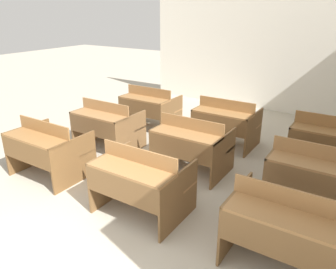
% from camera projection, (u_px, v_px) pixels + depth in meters
% --- Properties ---
extents(wall_back, '(6.05, 0.06, 3.07)m').
position_uv_depth(wall_back, '(266.00, 46.00, 7.76)').
color(wall_back, white).
rests_on(wall_back, ground_plane).
extents(bench_front_left, '(1.06, 0.83, 0.88)m').
position_uv_depth(bench_front_left, '(48.00, 148.00, 4.86)').
color(bench_front_left, brown).
rests_on(bench_front_left, ground_plane).
extents(bench_front_center, '(1.06, 0.83, 0.88)m').
position_uv_depth(bench_front_center, '(141.00, 180.00, 3.95)').
color(bench_front_center, brown).
rests_on(bench_front_center, ground_plane).
extents(bench_front_right, '(1.06, 0.83, 0.88)m').
position_uv_depth(bench_front_right, '(286.00, 227.00, 3.12)').
color(bench_front_right, brown).
rests_on(bench_front_right, ground_plane).
extents(bench_second_left, '(1.06, 0.83, 0.88)m').
position_uv_depth(bench_second_left, '(107.00, 124.00, 5.84)').
color(bench_second_left, brown).
rests_on(bench_second_left, ground_plane).
extents(bench_second_center, '(1.06, 0.83, 0.88)m').
position_uv_depth(bench_second_center, '(191.00, 144.00, 4.99)').
color(bench_second_center, brown).
rests_on(bench_second_center, ground_plane).
extents(bench_second_right, '(1.06, 0.83, 0.88)m').
position_uv_depth(bench_second_right, '(314.00, 175.00, 4.08)').
color(bench_second_right, brown).
rests_on(bench_second_right, ground_plane).
extents(bench_third_left, '(1.06, 0.83, 0.88)m').
position_uv_depth(bench_third_left, '(150.00, 107.00, 6.84)').
color(bench_third_left, brown).
rests_on(bench_third_left, ground_plane).
extents(bench_third_center, '(1.06, 0.83, 0.88)m').
position_uv_depth(bench_third_center, '(226.00, 122.00, 5.97)').
color(bench_third_center, brown).
rests_on(bench_third_center, ground_plane).
extents(bench_third_right, '(1.06, 0.83, 0.88)m').
position_uv_depth(bench_third_right, '(328.00, 141.00, 5.10)').
color(bench_third_right, brown).
rests_on(bench_third_right, ground_plane).
extents(schoolbag, '(0.27, 0.23, 0.39)m').
position_uv_depth(schoolbag, '(30.00, 147.00, 5.54)').
color(schoolbag, navy).
rests_on(schoolbag, ground_plane).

